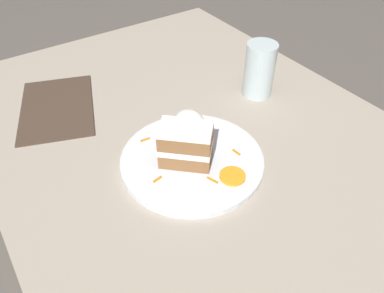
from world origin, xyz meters
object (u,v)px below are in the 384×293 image
(cake_slice, at_px, (186,145))
(drinking_glass, at_px, (259,73))
(orange_garnish, at_px, (232,176))
(plate, at_px, (192,160))
(cream_dollop, at_px, (189,120))
(menu_card, at_px, (57,107))

(cake_slice, height_order, drinking_glass, drinking_glass)
(orange_garnish, bearing_deg, plate, -159.36)
(cream_dollop, xyz_separation_m, orange_garnish, (0.17, -0.02, -0.02))
(plate, height_order, cream_dollop, cream_dollop)
(orange_garnish, distance_m, drinking_glass, 0.33)
(plate, distance_m, drinking_glass, 0.31)
(cake_slice, height_order, orange_garnish, cake_slice)
(drinking_glass, bearing_deg, plate, -67.18)
(drinking_glass, xyz_separation_m, menu_card, (-0.23, -0.45, -0.06))
(orange_garnish, height_order, menu_card, orange_garnish)
(cream_dollop, relative_size, drinking_glass, 0.49)
(cream_dollop, distance_m, orange_garnish, 0.18)
(cake_slice, relative_size, cream_dollop, 1.73)
(cake_slice, distance_m, orange_garnish, 0.11)
(cream_dollop, bearing_deg, menu_card, -140.45)
(plate, bearing_deg, drinking_glass, 112.82)
(plate, relative_size, menu_card, 1.12)
(cake_slice, xyz_separation_m, drinking_glass, (-0.12, 0.30, 0.00))
(cake_slice, xyz_separation_m, orange_garnish, (0.09, 0.05, -0.04))
(plate, distance_m, orange_garnish, 0.10)
(cream_dollop, bearing_deg, orange_garnish, -5.40)
(menu_card, bearing_deg, cake_slice, -46.13)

